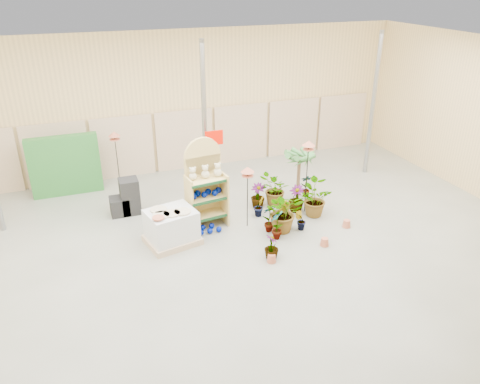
% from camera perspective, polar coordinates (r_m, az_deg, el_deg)
% --- Properties ---
extents(room, '(15.20, 12.10, 4.70)m').
position_cam_1_polar(room, '(10.75, -0.39, 4.35)').
color(room, slate).
rests_on(room, ground).
extents(display_shelf, '(1.05, 0.73, 2.34)m').
position_cam_1_polar(display_shelf, '(12.05, -4.34, 0.77)').
color(display_shelf, tan).
rests_on(display_shelf, ground).
extents(teddy_bears, '(0.86, 0.22, 0.36)m').
position_cam_1_polar(teddy_bears, '(11.79, -4.14, 2.39)').
color(teddy_bears, beige).
rests_on(teddy_bears, display_shelf).
extents(gazing_balls_shelf, '(0.86, 0.29, 0.16)m').
position_cam_1_polar(gazing_balls_shelf, '(12.00, -4.14, -0.13)').
color(gazing_balls_shelf, '#00117A').
rests_on(gazing_balls_shelf, display_shelf).
extents(gazing_balls_floor, '(0.63, 0.39, 0.15)m').
position_cam_1_polar(gazing_balls_floor, '(12.04, -3.82, -4.56)').
color(gazing_balls_floor, '#00117A').
rests_on(gazing_balls_floor, ground).
extents(pallet_stack, '(1.41, 1.25, 0.90)m').
position_cam_1_polar(pallet_stack, '(11.51, -8.34, -4.26)').
color(pallet_stack, tan).
rests_on(pallet_stack, ground).
extents(charcoal_planters, '(0.80, 0.50, 1.00)m').
position_cam_1_polar(charcoal_planters, '(13.14, -13.67, -0.89)').
color(charcoal_planters, black).
rests_on(charcoal_planters, ground).
extents(trellis_stock, '(2.00, 0.30, 1.80)m').
position_cam_1_polar(trellis_stock, '(14.66, -20.55, 3.03)').
color(trellis_stock, '#286E2A').
rests_on(trellis_stock, ground).
extents(offer_sign, '(0.50, 0.08, 2.20)m').
position_cam_1_polar(offer_sign, '(12.84, -3.17, 4.81)').
color(offer_sign, gray).
rests_on(offer_sign, ground).
extents(bird_table_front, '(0.34, 0.34, 1.67)m').
position_cam_1_polar(bird_table_front, '(11.64, 0.93, 2.52)').
color(bird_table_front, black).
rests_on(bird_table_front, ground).
extents(bird_table_right, '(0.34, 0.34, 2.08)m').
position_cam_1_polar(bird_table_right, '(12.40, 8.36, 5.58)').
color(bird_table_right, black).
rests_on(bird_table_right, ground).
extents(bird_table_back, '(0.34, 0.34, 1.90)m').
position_cam_1_polar(bird_table_back, '(14.02, -15.07, 6.60)').
color(bird_table_back, black).
rests_on(bird_table_back, ground).
extents(palm, '(0.70, 0.70, 1.61)m').
position_cam_1_polar(palm, '(13.28, 7.29, 4.38)').
color(palm, brown).
rests_on(palm, ground).
extents(potted_plant_0, '(0.44, 0.32, 0.78)m').
position_cam_1_polar(potted_plant_0, '(11.92, 3.61, -3.14)').
color(potted_plant_0, '#3E7837').
rests_on(potted_plant_0, ground).
extents(potted_plant_1, '(0.49, 0.50, 0.70)m').
position_cam_1_polar(potted_plant_1, '(12.18, 5.54, -2.76)').
color(potted_plant_1, '#3E7837').
rests_on(potted_plant_1, ground).
extents(potted_plant_2, '(1.12, 1.02, 1.08)m').
position_cam_1_polar(potted_plant_2, '(11.91, 5.38, -2.42)').
color(potted_plant_2, '#3E7837').
rests_on(potted_plant_2, ground).
extents(potted_plant_3, '(0.58, 0.58, 0.76)m').
position_cam_1_polar(potted_plant_3, '(12.99, 6.88, -0.80)').
color(potted_plant_3, '#3E7837').
rests_on(potted_plant_3, ground).
extents(potted_plant_4, '(0.42, 0.33, 0.71)m').
position_cam_1_polar(potted_plant_4, '(13.90, 8.09, 0.81)').
color(potted_plant_4, '#3E7837').
rests_on(potted_plant_4, ground).
extents(potted_plant_5, '(0.40, 0.38, 0.57)m').
position_cam_1_polar(potted_plant_5, '(12.71, 2.35, -1.74)').
color(potted_plant_5, '#3E7837').
rests_on(potted_plant_5, ground).
extents(potted_plant_6, '(1.10, 1.08, 0.93)m').
position_cam_1_polar(potted_plant_6, '(13.24, 4.26, 0.24)').
color(potted_plant_6, '#3E7837').
rests_on(potted_plant_6, ground).
extents(potted_plant_7, '(0.38, 0.38, 0.61)m').
position_cam_1_polar(potted_plant_7, '(10.88, 3.86, -6.70)').
color(potted_plant_7, '#3E7837').
rests_on(potted_plant_7, ground).
extents(potted_plant_8, '(0.49, 0.50, 0.79)m').
position_cam_1_polar(potted_plant_8, '(11.62, 4.53, -3.95)').
color(potted_plant_8, '#3E7837').
rests_on(potted_plant_8, ground).
extents(potted_plant_9, '(0.35, 0.31, 0.52)m').
position_cam_1_polar(potted_plant_9, '(12.13, 7.36, -3.49)').
color(potted_plant_9, '#3E7837').
rests_on(potted_plant_9, ground).
extents(potted_plant_10, '(1.00, 1.07, 0.99)m').
position_cam_1_polar(potted_plant_10, '(12.79, 8.90, -0.82)').
color(potted_plant_10, '#3E7837').
rests_on(potted_plant_10, ground).
extents(potted_plant_11, '(0.54, 0.54, 0.71)m').
position_cam_1_polar(potted_plant_11, '(13.14, 2.17, -0.44)').
color(potted_plant_11, '#3E7837').
rests_on(potted_plant_11, ground).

